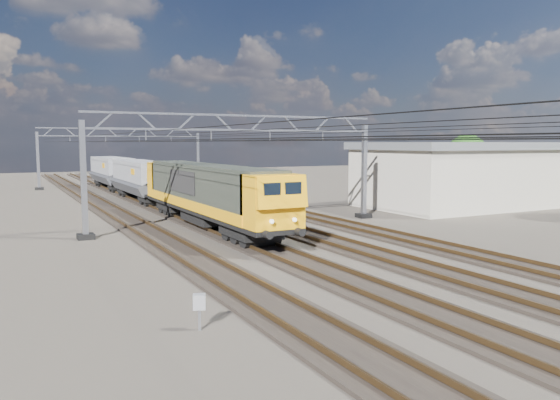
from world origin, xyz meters
name	(u,v)px	position (x,y,z in m)	size (l,w,h in m)	color
ground	(270,237)	(0.00, 0.00, 0.00)	(160.00, 160.00, 0.00)	#28231E
track_outer_west	(167,244)	(-6.00, 0.00, 0.07)	(2.60, 140.00, 0.30)	black
track_loco	(238,238)	(-2.00, 0.00, 0.07)	(2.60, 140.00, 0.30)	black
track_inner_east	(300,233)	(2.00, 0.00, 0.07)	(2.60, 140.00, 0.30)	black
track_outer_east	(356,228)	(6.00, 0.00, 0.07)	(2.60, 140.00, 0.30)	black
catenary_gantry_mid	(242,166)	(0.00, 4.00, 3.91)	(19.90, 0.90, 7.11)	#9598A2
catenary_gantry_far	(123,155)	(0.00, 40.00, 3.91)	(19.90, 0.90, 7.11)	#9598A2
overhead_wires	(218,137)	(0.00, 8.00, 5.75)	(12.03, 140.00, 0.53)	black
locomotive	(208,191)	(-2.00, 4.79, 2.33)	(2.76, 21.10, 3.62)	black
hopper_wagon_lead	(141,177)	(-2.00, 22.49, 2.23)	(3.38, 13.00, 3.25)	black
hopper_wagon_mid	(112,170)	(-2.00, 36.69, 2.23)	(3.38, 13.00, 3.25)	black
trackside_cabinet	(199,303)	(-8.80, -13.14, 0.79)	(0.43, 0.37, 1.06)	#9598A2
industrial_shed	(470,174)	(22.00, 6.00, 2.73)	(18.60, 10.60, 5.40)	beige
tree_far	(471,156)	(30.32, 13.79, 3.97)	(4.77, 4.37, 6.25)	#392C1A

